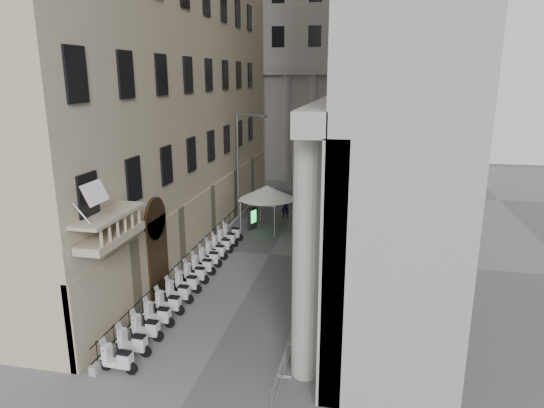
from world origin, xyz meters
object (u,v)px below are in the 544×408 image
Objects in this scene: street_lamp at (241,158)px; pedestrian_b at (309,203)px; scooter_0 at (119,372)px; pedestrian_a at (285,208)px; security_tent at (264,191)px; info_kiosk at (252,219)px.

street_lamp is 5.13× the size of pedestrian_b.
street_lamp reaches higher than scooter_0.
security_tent is at bearing 51.38° from pedestrian_a.
scooter_0 is 0.83× the size of pedestrian_a.
security_tent is 0.49× the size of street_lamp.
pedestrian_a is (3.34, 1.86, -4.50)m from street_lamp.
pedestrian_a is (2.00, 3.79, 0.00)m from info_kiosk.
pedestrian_a reaches higher than scooter_0.
scooter_0 is 0.34× the size of security_tent.
security_tent reaches higher than info_kiosk.
scooter_0 is 0.84× the size of info_kiosk.
security_tent is at bearing -0.90° from scooter_0.
scooter_0 is at bearing 69.47° from pedestrian_a.
pedestrian_b is at bearing 79.95° from info_kiosk.
scooter_0 is at bearing -67.11° from street_lamp.
info_kiosk is (0.86, 19.90, 0.90)m from scooter_0.
security_tent is (1.56, 20.91, 2.99)m from scooter_0.
scooter_0 is at bearing -69.18° from info_kiosk.
scooter_0 is 0.86× the size of pedestrian_b.
street_lamp is (-2.05, 0.92, 2.42)m from security_tent.
pedestrian_b is at bearing -6.95° from scooter_0.
scooter_0 is 19.94m from info_kiosk.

